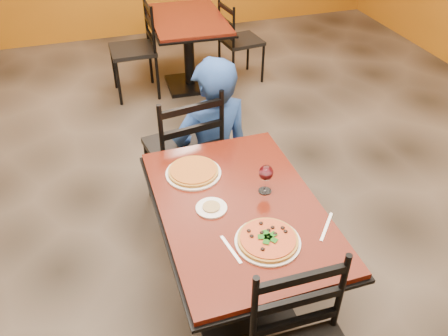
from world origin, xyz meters
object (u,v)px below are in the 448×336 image
object	(u,v)px
diner	(212,135)
plate_main	(268,242)
table_main	(239,232)
chair_second_right	(241,41)
table_second	(188,37)
pizza_far	(193,171)
plate_far	(193,173)
pizza_main	(268,239)
side_plate	(211,208)
wine_glass	(266,178)
chair_second_left	(133,50)
chair_main_far	(183,149)

from	to	relation	value
diner	plate_main	world-z (taller)	diner
table_main	diner	xyz separation A→B (m)	(0.13, 0.94, 0.02)
chair_second_right	plate_main	bearing A→B (deg)	155.67
table_second	pizza_far	xyz separation A→B (m)	(-0.59, -2.49, 0.22)
table_second	diner	distance (m)	1.90
plate_far	table_second	bearing A→B (deg)	76.60
plate_main	pizza_main	xyz separation A→B (m)	(0.00, 0.00, 0.02)
side_plate	wine_glass	xyz separation A→B (m)	(0.31, 0.05, 0.08)
table_main	side_plate	xyz separation A→B (m)	(-0.14, 0.02, 0.20)
table_main	plate_main	bearing A→B (deg)	-82.29
chair_second_left	pizza_main	xyz separation A→B (m)	(0.18, -3.10, 0.29)
wine_glass	diner	bearing A→B (deg)	92.06
chair_main_far	chair_second_left	bearing A→B (deg)	-96.59
diner	chair_second_right	bearing A→B (deg)	-122.57
chair_second_right	wine_glass	distance (m)	2.91
table_main	chair_second_left	size ratio (longest dim) A/B	1.29
pizza_main	side_plate	bearing A→B (deg)	120.96
plate_far	pizza_far	world-z (taller)	pizza_far
chair_main_far	pizza_far	xyz separation A→B (m)	(-0.07, -0.61, 0.27)
table_main	pizza_far	size ratio (longest dim) A/B	4.39
table_second	wine_glass	bearing A→B (deg)	-95.61
plate_far	pizza_far	xyz separation A→B (m)	(0.00, 0.00, 0.02)
table_second	chair_second_right	bearing A→B (deg)	0.00
pizza_main	pizza_far	bearing A→B (deg)	107.73
chair_second_right	pizza_far	xyz separation A→B (m)	(-1.17, -2.49, 0.34)
pizza_main	wine_glass	bearing A→B (deg)	70.20
table_main	pizza_main	xyz separation A→B (m)	(0.04, -0.29, 0.21)
chair_second_left	plate_far	bearing A→B (deg)	-0.36
plate_main	pizza_far	xyz separation A→B (m)	(-0.20, 0.61, 0.02)
chair_second_right	chair_second_left	bearing A→B (deg)	83.12
chair_second_right	table_second	bearing A→B (deg)	83.12
chair_main_far	pizza_far	bearing A→B (deg)	74.87
table_second	chair_second_left	bearing A→B (deg)	180.00
chair_second_right	plate_main	xyz separation A→B (m)	(-0.97, -3.10, 0.32)
chair_main_far	chair_second_right	distance (m)	2.17
table_main	chair_second_left	world-z (taller)	chair_second_left
table_second	diner	world-z (taller)	diner
plate_far	pizza_far	bearing A→B (deg)	0.00
chair_main_far	side_plate	xyz separation A→B (m)	(-0.06, -0.92, 0.25)
pizza_main	pizza_far	distance (m)	0.64
pizza_main	plate_far	world-z (taller)	pizza_main
chair_second_right	side_plate	bearing A→B (deg)	150.62
chair_main_far	chair_second_right	size ratio (longest dim) A/B	1.15
chair_second_right	plate_far	size ratio (longest dim) A/B	2.81
plate_far	wine_glass	size ratio (longest dim) A/B	1.72
plate_main	pizza_far	size ratio (longest dim) A/B	1.11
pizza_far	chair_second_left	bearing A→B (deg)	89.66
table_second	chair_main_far	distance (m)	1.95
chair_main_far	plate_far	bearing A→B (deg)	74.87
chair_second_left	pizza_main	size ratio (longest dim) A/B	3.37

